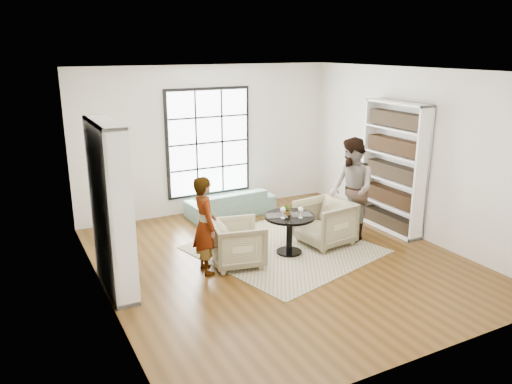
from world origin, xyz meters
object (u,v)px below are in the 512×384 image
person_right (352,190)px  person_left (205,225)px  armchair_right (325,223)px  wine_glass_left (283,210)px  pedestal_table (289,226)px  wine_glass_right (301,210)px  armchair_left (238,243)px  flower_centerpiece (288,209)px  sofa (231,203)px

person_right → person_left: bearing=-74.7°
armchair_right → wine_glass_left: (-0.93, -0.14, 0.42)m
pedestal_table → armchair_right: 0.77m
pedestal_table → wine_glass_right: (0.09, -0.18, 0.32)m
armchair_left → flower_centerpiece: flower_centerpiece is taller
armchair_right → person_right: bearing=83.4°
pedestal_table → sofa: (-0.04, 2.26, -0.23)m
person_left → wine_glass_left: (1.33, -0.05, 0.05)m
sofa → wine_glass_right: size_ratio=9.55×
pedestal_table → wine_glass_left: bearing=-159.0°
sofa → person_right: size_ratio=0.97×
armchair_left → wine_glass_right: size_ratio=4.23×
armchair_left → armchair_right: bearing=-75.4°
pedestal_table → armchair_left: (-0.95, -0.01, -0.13)m
pedestal_table → wine_glass_left: size_ratio=4.40×
pedestal_table → sofa: bearing=90.9°
pedestal_table → wine_glass_right: 0.38m
armchair_right → flower_centerpiece: (-0.77, -0.03, 0.38)m
wine_glass_right → flower_centerpiece: flower_centerpiece is taller
wine_glass_left → wine_glass_right: bearing=-23.9°
person_left → person_right: bearing=-84.5°
sofa → wine_glass_right: bearing=90.3°
wine_glass_left → armchair_right: bearing=8.6°
armchair_left → person_left: size_ratio=0.52×
sofa → flower_centerpiece: bearing=87.9°
armchair_left → person_right: person_right is taller
pedestal_table → person_right: person_right is taller
pedestal_table → person_right: 1.38m
armchair_left → flower_centerpiece: size_ratio=4.02×
wine_glass_right → armchair_left: bearing=170.7°
sofa → armchair_right: (0.80, -2.18, 0.13)m
armchair_left → armchair_right: armchair_right is taller
person_left → wine_glass_left: person_left is taller
person_left → pedestal_table: bearing=-85.8°
sofa → wine_glass_right: (0.13, -2.44, 0.54)m
armchair_right → pedestal_table: bearing=-91.0°
pedestal_table → wine_glass_left: wine_glass_left is taller
armchair_left → wine_glass_left: bearing=-82.3°
armchair_right → wine_glass_right: bearing=-75.6°
pedestal_table → armchair_right: armchair_right is taller
sofa → person_left: (-1.46, -2.27, 0.49)m
armchair_right → armchair_left: bearing=-93.7°
pedestal_table → person_left: bearing=-179.6°
sofa → person_left: size_ratio=1.18×
person_left → wine_glass_left: size_ratio=7.93×
armchair_left → wine_glass_left: 0.90m
sofa → person_right: 2.65m
flower_centerpiece → sofa: bearing=90.6°
sofa → armchair_left: 2.45m
sofa → wine_glass_left: size_ratio=9.39×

